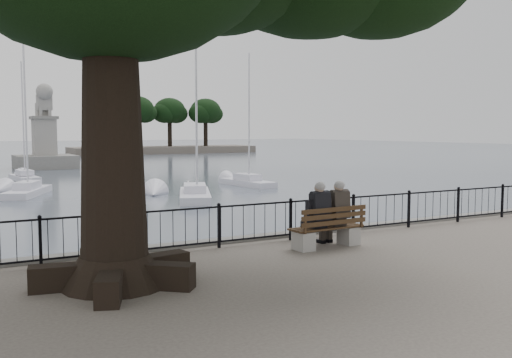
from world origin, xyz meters
TOP-DOWN VIEW (x-y plane):
  - harbor at (0.00, 3.00)m, footprint 260.00×260.00m
  - railing at (0.00, 2.50)m, footprint 22.06×0.06m
  - bench at (1.29, 1.30)m, footprint 1.93×0.67m
  - person_left at (1.00, 1.39)m, footprint 0.48×0.80m
  - person_right at (1.59, 1.42)m, footprint 0.48×0.80m
  - lion_monument at (2.00, 49.94)m, footprint 5.62×5.62m
  - sailboat_b at (-2.53, 25.62)m, footprint 3.38×5.28m
  - sailboat_c at (5.29, 19.21)m, footprint 3.60×5.93m
  - sailboat_d at (11.41, 24.69)m, footprint 1.98×5.19m
  - sailboat_f at (-1.47, 36.28)m, footprint 1.84×4.88m
  - sailboat_g at (7.23, 39.87)m, footprint 3.00×5.79m
  - far_shore at (25.54, 79.46)m, footprint 30.00×8.60m

SIDE VIEW (x-z plane):
  - sailboat_d at x=11.41m, z-range -5.26..3.84m
  - sailboat_f at x=-1.47m, z-range -5.21..3.79m
  - sailboat_c at x=5.29m, z-range -5.96..4.57m
  - sailboat_b at x=-2.53m, z-range -5.92..4.55m
  - sailboat_g at x=7.23m, z-range -6.21..4.85m
  - harbor at x=0.00m, z-range -1.10..0.10m
  - bench at x=1.29m, z-range -0.15..0.85m
  - railing at x=0.00m, z-range 0.06..1.06m
  - person_left at x=1.00m, z-range -0.06..1.53m
  - person_right at x=1.59m, z-range -0.06..1.53m
  - lion_monument at x=2.00m, z-range -3.11..5.28m
  - far_shore at x=25.54m, z-range -1.59..7.59m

